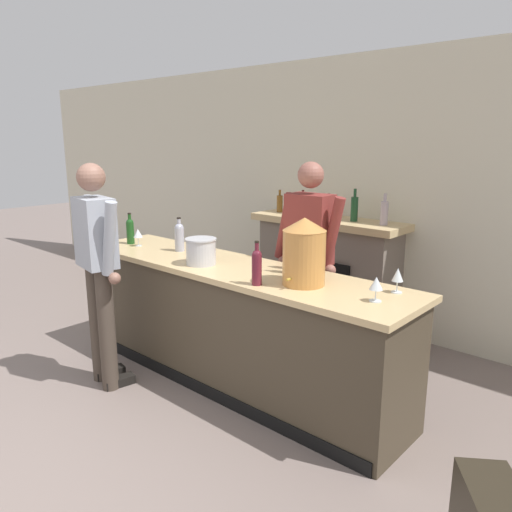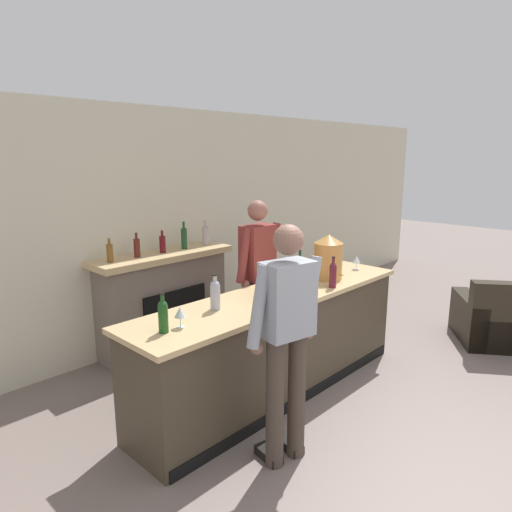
{
  "view_description": "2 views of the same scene",
  "coord_description": "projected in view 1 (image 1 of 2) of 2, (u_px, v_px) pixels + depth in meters",
  "views": [
    {
      "loc": [
        2.6,
        -0.78,
        1.94
      ],
      "look_at": [
        -0.09,
        2.23,
        0.99
      ],
      "focal_mm": 35.0,
      "sensor_mm": 36.0,
      "label": 1
    },
    {
      "loc": [
        -3.08,
        -0.74,
        2.21
      ],
      "look_at": [
        0.16,
        2.38,
        1.22
      ],
      "focal_mm": 32.0,
      "sensor_mm": 36.0,
      "label": 2
    }
  ],
  "objects": [
    {
      "name": "wall_back_panel",
      "position": [
        361.0,
        195.0,
        5.1
      ],
      "size": [
        12.0,
        0.07,
        2.75
      ],
      "color": "beige",
      "rests_on": "ground_plane"
    },
    {
      "name": "bar_counter",
      "position": [
        230.0,
        324.0,
        4.0
      ],
      "size": [
        3.08,
        0.71,
        0.97
      ],
      "color": "#43382A",
      "rests_on": "ground_plane"
    },
    {
      "name": "fireplace_stone",
      "position": [
        327.0,
        271.0,
        5.23
      ],
      "size": [
        1.65,
        0.52,
        1.47
      ],
      "color": "#776A5E",
      "rests_on": "ground_plane"
    },
    {
      "name": "person_customer",
      "position": [
        98.0,
        267.0,
        3.83
      ],
      "size": [
        0.65,
        0.36,
        1.77
      ],
      "color": "#453A30",
      "rests_on": "ground_plane"
    },
    {
      "name": "person_bartender",
      "position": [
        308.0,
        259.0,
        4.08
      ],
      "size": [
        0.66,
        0.31,
        1.76
      ],
      "color": "#31323E",
      "rests_on": "ground_plane"
    },
    {
      "name": "copper_dispenser",
      "position": [
        304.0,
        251.0,
        3.33
      ],
      "size": [
        0.29,
        0.33,
        0.46
      ],
      "color": "#C58440",
      "rests_on": "bar_counter"
    },
    {
      "name": "ice_bucket_steel",
      "position": [
        201.0,
        251.0,
        3.9
      ],
      "size": [
        0.25,
        0.25,
        0.21
      ],
      "color": "silver",
      "rests_on": "bar_counter"
    },
    {
      "name": "wine_bottle_port_short",
      "position": [
        179.0,
        236.0,
        4.35
      ],
      "size": [
        0.08,
        0.08,
        0.3
      ],
      "color": "#A4A7BA",
      "rests_on": "bar_counter"
    },
    {
      "name": "wine_bottle_cabernet_heavy",
      "position": [
        130.0,
        230.0,
        4.65
      ],
      "size": [
        0.07,
        0.07,
        0.29
      ],
      "color": "#1B4A1B",
      "rests_on": "bar_counter"
    },
    {
      "name": "wine_bottle_rose_blush",
      "position": [
        290.0,
        253.0,
        3.76
      ],
      "size": [
        0.07,
        0.07,
        0.27
      ],
      "color": "#A7BCB4",
      "rests_on": "bar_counter"
    },
    {
      "name": "wine_bottle_chardonnay_pale",
      "position": [
        292.0,
        255.0,
        3.63
      ],
      "size": [
        0.07,
        0.07,
        0.31
      ],
      "color": "#0A3722",
      "rests_on": "bar_counter"
    },
    {
      "name": "wine_bottle_riesling_slim",
      "position": [
        257.0,
        266.0,
        3.34
      ],
      "size": [
        0.07,
        0.07,
        0.3
      ],
      "color": "#5B1A28",
      "rests_on": "bar_counter"
    },
    {
      "name": "wine_glass_mid_counter",
      "position": [
        398.0,
        276.0,
        3.17
      ],
      "size": [
        0.07,
        0.07,
        0.16
      ],
      "color": "silver",
      "rests_on": "bar_counter"
    },
    {
      "name": "wine_glass_near_bucket",
      "position": [
        138.0,
        234.0,
        4.56
      ],
      "size": [
        0.08,
        0.08,
        0.16
      ],
      "color": "silver",
      "rests_on": "bar_counter"
    },
    {
      "name": "wine_glass_back_row",
      "position": [
        376.0,
        284.0,
        3.0
      ],
      "size": [
        0.08,
        0.08,
        0.16
      ],
      "color": "silver",
      "rests_on": "bar_counter"
    }
  ]
}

